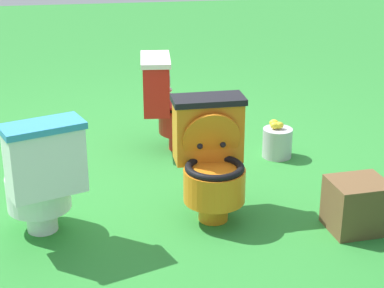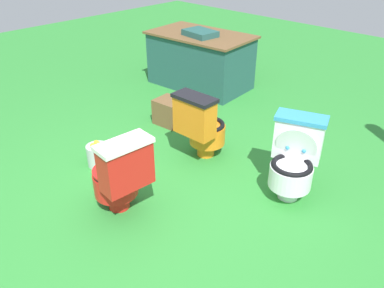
% 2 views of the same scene
% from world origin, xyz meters
% --- Properties ---
extents(ground, '(14.00, 14.00, 0.00)m').
position_xyz_m(ground, '(0.00, 0.00, 0.00)').
color(ground, '#2D8433').
extents(toilet_red, '(0.52, 0.45, 0.73)m').
position_xyz_m(toilet_red, '(-0.19, -0.26, 0.37)').
color(toilet_red, red).
rests_on(toilet_red, ground).
extents(toilet_white, '(0.55, 0.60, 0.73)m').
position_xyz_m(toilet_white, '(0.69, 0.96, 0.37)').
color(toilet_white, white).
rests_on(toilet_white, ground).
extents(toilet_orange, '(0.44, 0.50, 0.73)m').
position_xyz_m(toilet_orange, '(-0.30, 0.84, 0.37)').
color(toilet_orange, orange).
rests_on(toilet_orange, ground).
extents(small_crate, '(0.35, 0.32, 0.31)m').
position_xyz_m(small_crate, '(-1.12, 1.16, 0.15)').
color(small_crate, brown).
rests_on(small_crate, ground).
extents(lemon_bucket, '(0.22, 0.22, 0.28)m').
position_xyz_m(lemon_bucket, '(-0.96, 0.01, 0.12)').
color(lemon_bucket, '#B7B7BF').
rests_on(lemon_bucket, ground).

